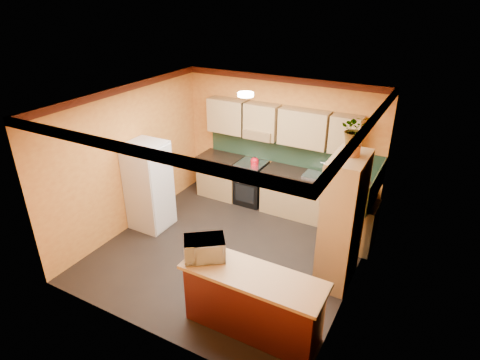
# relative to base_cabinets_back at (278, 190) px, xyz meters

# --- Properties ---
(room_shell) EXTENTS (4.24, 4.24, 2.72)m
(room_shell) POSITION_rel_base_cabinets_back_xyz_m (-0.11, -1.52, 1.65)
(room_shell) COLOR black
(room_shell) RESTS_ON ground
(base_cabinets_back) EXTENTS (3.65, 0.60, 0.88)m
(base_cabinets_back) POSITION_rel_base_cabinets_back_xyz_m (0.00, 0.00, 0.00)
(base_cabinets_back) COLOR tan
(base_cabinets_back) RESTS_ON ground
(countertop_back) EXTENTS (3.65, 0.62, 0.04)m
(countertop_back) POSITION_rel_base_cabinets_back_xyz_m (0.00, -0.00, 0.46)
(countertop_back) COLOR black
(countertop_back) RESTS_ON base_cabinets_back
(stove) EXTENTS (0.58, 0.58, 0.91)m
(stove) POSITION_rel_base_cabinets_back_xyz_m (-0.63, -0.00, 0.02)
(stove) COLOR black
(stove) RESTS_ON ground
(kettle) EXTENTS (0.18, 0.18, 0.18)m
(kettle) POSITION_rel_base_cabinets_back_xyz_m (-0.53, -0.05, 0.56)
(kettle) COLOR red
(kettle) RESTS_ON stove
(sink) EXTENTS (0.48, 0.40, 0.03)m
(sink) POSITION_rel_base_cabinets_back_xyz_m (0.77, 0.00, 0.50)
(sink) COLOR silver
(sink) RESTS_ON countertop_back
(base_cabinets_right) EXTENTS (0.60, 0.80, 0.88)m
(base_cabinets_right) POSITION_rel_base_cabinets_back_xyz_m (1.67, -0.57, 0.00)
(base_cabinets_right) COLOR tan
(base_cabinets_right) RESTS_ON ground
(countertop_right) EXTENTS (0.62, 0.80, 0.04)m
(countertop_right) POSITION_rel_base_cabinets_back_xyz_m (1.67, -0.57, 0.46)
(countertop_right) COLOR black
(countertop_right) RESTS_ON base_cabinets_right
(fridge) EXTENTS (0.68, 0.66, 1.70)m
(fridge) POSITION_rel_base_cabinets_back_xyz_m (-1.88, -1.75, 0.41)
(fridge) COLOR silver
(fridge) RESTS_ON ground
(pantry) EXTENTS (0.48, 0.90, 2.10)m
(pantry) POSITION_rel_base_cabinets_back_xyz_m (1.72, -1.59, 0.61)
(pantry) COLOR tan
(pantry) RESTS_ON ground
(fern_pot) EXTENTS (0.22, 0.22, 0.16)m
(fern_pot) POSITION_rel_base_cabinets_back_xyz_m (1.72, -1.54, 1.74)
(fern_pot) COLOR #985224
(fern_pot) RESTS_ON pantry
(fern) EXTENTS (0.48, 0.45, 0.42)m
(fern) POSITION_rel_base_cabinets_back_xyz_m (1.72, -1.54, 2.03)
(fern) COLOR tan
(fern) RESTS_ON fern_pot
(breakfast_bar) EXTENTS (1.80, 0.55, 0.88)m
(breakfast_bar) POSITION_rel_base_cabinets_back_xyz_m (1.03, -3.18, 0.00)
(breakfast_bar) COLOR #551713
(breakfast_bar) RESTS_ON ground
(bar_top) EXTENTS (1.90, 0.65, 0.05)m
(bar_top) POSITION_rel_base_cabinets_back_xyz_m (1.03, -3.18, 0.47)
(bar_top) COLOR tan
(bar_top) RESTS_ON breakfast_bar
(microwave) EXTENTS (0.65, 0.61, 0.30)m
(microwave) POSITION_rel_base_cabinets_back_xyz_m (0.31, -3.18, 0.64)
(microwave) COLOR silver
(microwave) RESTS_ON bar_top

